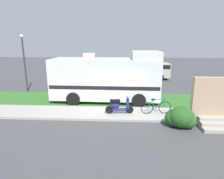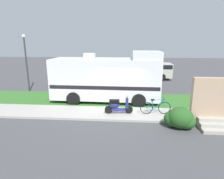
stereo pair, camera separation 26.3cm
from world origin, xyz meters
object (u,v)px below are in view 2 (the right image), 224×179
at_px(bottle_green, 198,114).
at_px(street_lamp_post, 26,58).
at_px(motorhome_rv, 107,78).
at_px(scooter, 118,106).
at_px(pickup_truck_near, 108,76).
at_px(pickup_truck_far, 150,71).
at_px(bottle_spare, 183,114).
at_px(bicycle, 155,107).

distance_m(bottle_green, street_lamp_post, 13.35).
relative_size(motorhome_rv, scooter, 4.58).
distance_m(pickup_truck_near, pickup_truck_far, 5.69).
bearing_deg(scooter, motorhome_rv, 107.91).
bearing_deg(street_lamp_post, bottle_green, -21.96).
xyz_separation_m(pickup_truck_near, bottle_spare, (4.88, -7.75, -0.68)).
bearing_deg(bottle_green, motorhome_rv, 153.60).
bearing_deg(motorhome_rv, pickup_truck_near, 95.63).
distance_m(scooter, pickup_truck_far, 11.55).
height_order(bottle_spare, street_lamp_post, street_lamp_post).
bearing_deg(street_lamp_post, motorhome_rv, -18.39).
bearing_deg(scooter, street_lamp_post, 147.70).
xyz_separation_m(bicycle, pickup_truck_near, (-3.43, 7.46, 0.42)).
height_order(bottle_green, bottle_spare, bottle_spare).
height_order(scooter, bicycle, scooter).
distance_m(scooter, bicycle, 2.11).
relative_size(bottle_spare, street_lamp_post, 0.06).
relative_size(bicycle, pickup_truck_near, 0.29).
xyz_separation_m(scooter, bottle_spare, (3.55, -0.22, -0.33)).
relative_size(pickup_truck_far, bottle_green, 20.00).
bearing_deg(pickup_truck_near, motorhome_rv, -84.37).
bearing_deg(bicycle, bottle_green, -2.08).
height_order(pickup_truck_far, bottle_green, pickup_truck_far).
height_order(pickup_truck_near, pickup_truck_far, pickup_truck_far).
bearing_deg(pickup_truck_near, scooter, -80.01).
bearing_deg(bottle_green, pickup_truck_near, 127.26).
relative_size(motorhome_rv, pickup_truck_far, 1.26).
height_order(pickup_truck_near, street_lamp_post, street_lamp_post).
distance_m(bicycle, bottle_green, 2.32).
bearing_deg(bicycle, motorhome_rv, 139.40).
relative_size(pickup_truck_near, bottle_green, 20.35).
bearing_deg(pickup_truck_near, bicycle, -65.30).
bearing_deg(pickup_truck_near, street_lamp_post, -157.62).
xyz_separation_m(scooter, pickup_truck_near, (-1.33, 7.54, 0.35)).
relative_size(bottle_green, bottle_spare, 0.97).
bearing_deg(pickup_truck_near, pickup_truck_far, 39.09).
distance_m(scooter, bottle_green, 4.42).
height_order(motorhome_rv, pickup_truck_far, motorhome_rv).
height_order(pickup_truck_near, bottle_green, pickup_truck_near).
height_order(motorhome_rv, bottle_green, motorhome_rv).
bearing_deg(pickup_truck_near, bottle_spare, -57.82).
distance_m(scooter, street_lamp_post, 9.42).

